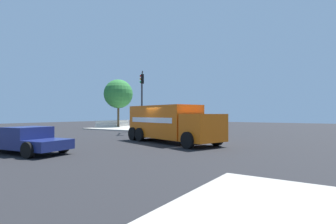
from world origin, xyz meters
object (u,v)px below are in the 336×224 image
Objects in this scene: delivery_truck at (170,123)px; pickup_navy at (25,139)px; traffic_light_primary at (142,93)px; shade_tree_near at (118,94)px; pedestrian_near_corner at (147,121)px.

delivery_truck reaches higher than pickup_navy.
delivery_truck is 11.09m from traffic_light_primary.
traffic_light_primary is 11.98m from shade_tree_near.
pedestrian_near_corner is at bearing -159.32° from pickup_navy.
traffic_light_primary is (-6.87, -8.20, 2.93)m from delivery_truck.
shade_tree_near is (-21.86, -14.61, 4.38)m from pickup_navy.
pedestrian_near_corner is at bearing -147.51° from traffic_light_primary.
pedestrian_near_corner is (-11.30, -11.02, -0.32)m from delivery_truck.
shade_tree_near is (-2.15, -7.17, 4.02)m from pedestrian_near_corner.
pedestrian_near_corner is (-19.72, -7.44, 0.36)m from pickup_navy.
traffic_light_primary reaches higher than pedestrian_near_corner.
pickup_navy is at bearing -23.05° from delivery_truck.
traffic_light_primary reaches higher than delivery_truck.
delivery_truck is at bearing 53.52° from shade_tree_near.
delivery_truck reaches higher than pedestrian_near_corner.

